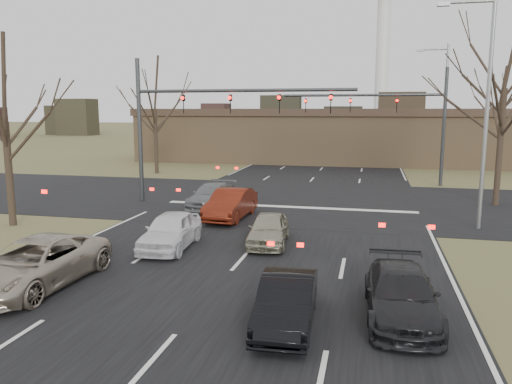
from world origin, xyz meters
The scene contains 19 objects.
ground centered at (0.00, 0.00, 0.00)m, with size 360.00×360.00×0.00m, color brown.
road_main centered at (0.00, 60.00, 0.01)m, with size 14.00×300.00×0.02m, color black.
road_cross centered at (0.00, 15.00, 0.01)m, with size 200.00×14.00×0.02m, color black.
building centered at (2.00, 38.00, 2.67)m, with size 42.40×10.40×5.30m.
mast_arm_near centered at (-5.23, 13.00, 5.07)m, with size 12.12×0.24×8.00m.
mast_arm_far centered at (6.18, 23.00, 5.02)m, with size 11.12×0.24×8.00m.
streetlight_right_near centered at (8.82, 10.00, 5.59)m, with size 2.34×0.25×10.00m.
streetlight_right_far centered at (9.32, 27.00, 5.59)m, with size 2.34×0.25×10.00m.
tree_right_near centered at (11.00, 16.00, 8.90)m, with size 6.90×6.90×11.50m.
tree_left_near centered at (-11.50, 6.00, 6.57)m, with size 5.10×5.10×8.50m.
tree_left_far centered at (-13.00, 25.00, 7.34)m, with size 5.70×5.70×9.50m.
tree_right_far centered at (15.00, 35.00, 6.96)m, with size 5.40×5.40×9.00m.
car_silver_suv centered at (-5.25, -0.77, 0.71)m, with size 2.37×5.13×1.43m, color #A79987.
car_white_sedan centered at (-3.00, 4.06, 0.68)m, with size 1.61×4.01×1.37m, color white.
car_black_hatch centered at (2.43, -1.73, 0.61)m, with size 1.28×3.68×1.21m, color black.
car_charcoal_sedan centered at (5.15, -0.67, 0.62)m, with size 1.73×4.26×1.23m, color black.
car_grey_ahead centered at (-4.00, 12.13, 0.64)m, with size 1.78×4.38×1.27m, color slate.
car_red_ahead centered at (-2.21, 9.56, 0.72)m, with size 1.52×4.35×1.43m, color #5A190C.
car_silver_ahead centered at (0.50, 5.40, 0.61)m, with size 1.45×3.61×1.23m, color #9C987E.
Camera 1 is at (4.30, -13.07, 5.18)m, focal length 35.00 mm.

